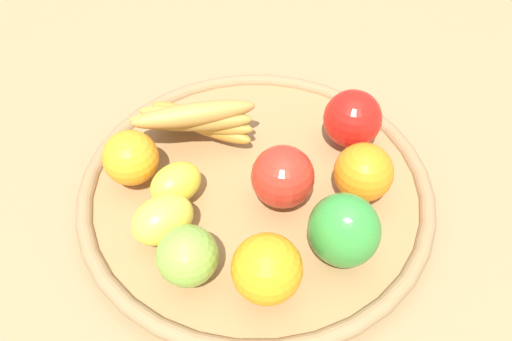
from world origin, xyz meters
name	(u,v)px	position (x,y,z in m)	size (l,w,h in m)	color
ground_plane	(256,196)	(0.00, 0.00, 0.00)	(2.40, 2.40, 0.00)	#91774E
basket	(256,189)	(0.00, 0.00, 0.01)	(0.44, 0.44, 0.03)	#9D7546
apple_0	(285,175)	(0.00, -0.04, 0.07)	(0.07, 0.07, 0.07)	red
orange_0	(267,269)	(-0.11, -0.10, 0.07)	(0.07, 0.07, 0.07)	orange
orange_2	(131,158)	(-0.09, 0.12, 0.06)	(0.07, 0.07, 0.07)	orange
apple_2	(353,119)	(0.14, -0.05, 0.07)	(0.08, 0.08, 0.08)	red
banana_bunch	(195,119)	(0.01, 0.11, 0.06)	(0.14, 0.16, 0.07)	#B78530
apple_1	(187,256)	(-0.15, -0.03, 0.06)	(0.07, 0.07, 0.07)	#7EAD3D
lemon_1	(163,219)	(-0.13, 0.03, 0.06)	(0.07, 0.05, 0.05)	yellow
orange_1	(363,172)	(0.07, -0.11, 0.06)	(0.07, 0.07, 0.07)	orange
bell_pepper	(344,231)	(-0.02, -0.14, 0.07)	(0.08, 0.07, 0.09)	green
lemon_0	(176,184)	(-0.08, 0.06, 0.05)	(0.06, 0.05, 0.05)	yellow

